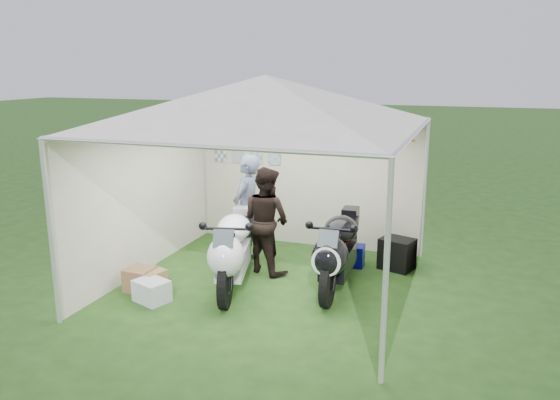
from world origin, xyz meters
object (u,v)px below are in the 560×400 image
at_px(person_dark_jacket, 266,220).
at_px(paddock_stand, 349,255).
at_px(motorcycle_black, 338,249).
at_px(crate_1, 140,279).
at_px(crate_3, 149,279).
at_px(equipment_box, 397,254).
at_px(motorcycle_white, 232,249).
at_px(crate_2, 151,286).
at_px(person_blue_jacket, 247,209).
at_px(canopy_tent, 266,106).
at_px(crate_0, 152,291).

bearing_deg(person_dark_jacket, paddock_stand, -127.05).
bearing_deg(motorcycle_black, crate_1, -161.33).
bearing_deg(crate_3, equipment_box, 32.19).
xyz_separation_m(motorcycle_white, motorcycle_black, (1.40, 0.50, -0.01)).
height_order(crate_1, crate_3, crate_1).
relative_size(motorcycle_black, paddock_stand, 4.69).
distance_m(person_dark_jacket, equipment_box, 2.13).
height_order(motorcycle_white, crate_1, motorcycle_white).
height_order(motorcycle_black, crate_3, motorcycle_black).
bearing_deg(equipment_box, crate_2, -145.60).
distance_m(equipment_box, crate_1, 3.92).
bearing_deg(crate_2, paddock_stand, 40.37).
relative_size(motorcycle_white, paddock_stand, 4.67).
relative_size(motorcycle_white, crate_2, 7.41).
relative_size(person_blue_jacket, crate_3, 3.85).
xyz_separation_m(canopy_tent, motorcycle_black, (1.00, 0.17, -1.98)).
bearing_deg(canopy_tent, crate_3, -153.18).
xyz_separation_m(motorcycle_black, crate_0, (-2.26, -1.27, -0.44)).
bearing_deg(paddock_stand, person_blue_jacket, -167.11).
xyz_separation_m(canopy_tent, crate_0, (-1.26, -1.10, -2.43)).
xyz_separation_m(motorcycle_black, person_dark_jacket, (-1.20, 0.31, 0.23)).
xyz_separation_m(person_blue_jacket, crate_3, (-0.88, -1.55, -0.73)).
bearing_deg(crate_1, crate_0, -37.02).
bearing_deg(canopy_tent, equipment_box, 36.50).
bearing_deg(crate_1, equipment_box, 32.14).
bearing_deg(person_dark_jacket, crate_0, 79.15).
bearing_deg(person_dark_jacket, person_blue_jacket, -11.56).
distance_m(motorcycle_white, crate_0, 1.24).
bearing_deg(crate_2, equipment_box, 34.40).
bearing_deg(paddock_stand, motorcycle_white, -132.79).
xyz_separation_m(equipment_box, crate_2, (-3.11, -2.13, -0.14)).
relative_size(paddock_stand, crate_3, 1.00).
bearing_deg(person_blue_jacket, equipment_box, 106.82).
height_order(motorcycle_white, motorcycle_black, motorcycle_white).
relative_size(motorcycle_black, crate_2, 7.45).
distance_m(canopy_tent, crate_0, 2.95).
xyz_separation_m(motorcycle_white, equipment_box, (2.10, 1.59, -0.35)).
bearing_deg(crate_3, canopy_tent, 26.82).
height_order(person_blue_jacket, equipment_box, person_blue_jacket).
distance_m(canopy_tent, motorcycle_white, 2.04).
xyz_separation_m(crate_1, crate_3, (0.10, 0.06, -0.01)).
xyz_separation_m(canopy_tent, person_dark_jacket, (-0.20, 0.48, -1.75)).
bearing_deg(motorcycle_white, person_blue_jacket, 86.86).
bearing_deg(canopy_tent, crate_0, -138.81).
bearing_deg(equipment_box, person_blue_jacket, -168.50).
bearing_deg(crate_1, motorcycle_white, 22.27).
height_order(person_blue_jacket, crate_2, person_blue_jacket).
bearing_deg(crate_1, crate_3, 30.28).
xyz_separation_m(motorcycle_black, crate_1, (-2.62, -1.00, -0.43)).
height_order(person_dark_jacket, crate_2, person_dark_jacket).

